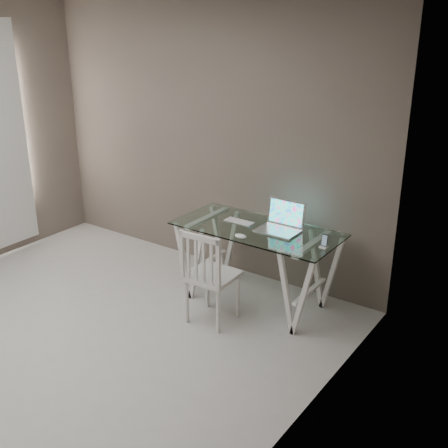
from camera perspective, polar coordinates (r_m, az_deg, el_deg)
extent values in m
plane|color=#B3B0AB|center=(4.80, -18.14, -12.77)|extent=(4.50, 4.50, 0.00)
cube|color=#60554B|center=(5.74, -1.63, 8.64)|extent=(4.00, 0.02, 2.70)
cube|color=#60554B|center=(2.90, 3.56, -4.28)|extent=(0.02, 4.50, 2.70)
cube|color=silver|center=(5.03, 3.37, -0.51)|extent=(1.50, 0.70, 0.01)
cube|color=white|center=(5.46, -1.63, -2.97)|extent=(0.24, 0.62, 0.72)
cube|color=white|center=(4.94, 8.72, -5.94)|extent=(0.24, 0.62, 0.72)
cube|color=silver|center=(4.86, -1.19, -5.27)|extent=(0.42, 0.42, 0.04)
cylinder|color=silver|center=(4.93, -3.80, -7.85)|extent=(0.03, 0.03, 0.41)
cylinder|color=silver|center=(4.77, -0.61, -8.87)|extent=(0.03, 0.03, 0.41)
cylinder|color=silver|center=(5.17, -1.69, -6.39)|extent=(0.03, 0.03, 0.41)
cylinder|color=silver|center=(5.01, 1.42, -7.30)|extent=(0.03, 0.03, 0.41)
cube|color=silver|center=(4.63, -2.48, -3.64)|extent=(0.40, 0.05, 0.45)
cube|color=silver|center=(4.96, 5.48, -0.70)|extent=(0.36, 0.25, 0.02)
cube|color=#19D899|center=(5.03, 6.35, 1.16)|extent=(0.36, 0.05, 0.24)
cube|color=silver|center=(5.16, 1.55, 0.23)|extent=(0.29, 0.12, 0.01)
ellipsoid|color=white|center=(4.80, 1.68, -1.24)|extent=(0.11, 0.07, 0.04)
cube|color=white|center=(4.68, 10.09, -2.32)|extent=(0.06, 0.06, 0.01)
cube|color=black|center=(4.67, 10.18, -1.64)|extent=(0.05, 0.03, 0.10)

